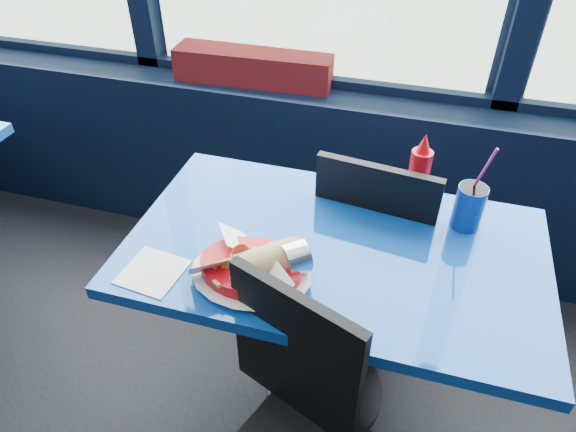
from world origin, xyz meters
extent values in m
cube|color=black|center=(0.00, 2.87, 0.40)|extent=(5.00, 0.26, 0.80)
cube|color=black|center=(0.00, 2.95, 0.81)|extent=(4.80, 0.08, 0.06)
cylinder|color=black|center=(0.30, 2.00, 0.01)|extent=(0.44, 0.44, 0.03)
cylinder|color=black|center=(0.30, 2.00, 0.34)|extent=(0.12, 0.12, 0.68)
cube|color=#0D4096|center=(0.30, 2.00, 0.73)|extent=(1.20, 0.70, 0.04)
cube|color=black|center=(0.28, 1.66, 0.67)|extent=(0.37, 0.17, 0.44)
cylinder|color=black|center=(0.25, 1.70, 0.21)|extent=(0.02, 0.02, 0.41)
cube|color=black|center=(0.36, 2.40, 0.44)|extent=(0.46, 0.46, 0.04)
cube|color=black|center=(0.38, 2.21, 0.68)|extent=(0.39, 0.08, 0.45)
cylinder|color=black|center=(0.55, 2.55, 0.21)|extent=(0.02, 0.02, 0.42)
cylinder|color=black|center=(0.51, 2.20, 0.21)|extent=(0.02, 0.02, 0.42)
cylinder|color=black|center=(0.21, 2.60, 0.21)|extent=(0.02, 0.02, 0.42)
cylinder|color=black|center=(0.16, 2.25, 0.21)|extent=(0.02, 0.02, 0.42)
cube|color=maroon|center=(-0.26, 2.90, 0.87)|extent=(0.69, 0.20, 0.14)
cylinder|color=red|center=(0.11, 1.81, 0.78)|extent=(0.34, 0.34, 0.05)
cylinder|color=white|center=(0.11, 1.81, 0.76)|extent=(0.33, 0.33, 0.00)
cylinder|color=silver|center=(0.22, 1.85, 0.81)|extent=(0.11, 0.11, 0.09)
sphere|color=#53341C|center=(0.10, 1.79, 0.82)|extent=(0.06, 0.06, 0.06)
cylinder|color=red|center=(0.09, 1.80, 0.84)|extent=(0.07, 0.07, 0.01)
cylinder|color=red|center=(0.50, 2.28, 0.84)|extent=(0.07, 0.07, 0.19)
cone|color=red|center=(0.50, 2.28, 0.97)|extent=(0.04, 0.04, 0.06)
cylinder|color=navy|center=(0.66, 2.20, 0.82)|extent=(0.09, 0.09, 0.14)
cylinder|color=black|center=(0.66, 2.20, 0.89)|extent=(0.08, 0.08, 0.01)
cylinder|color=#DD2E76|center=(0.67, 2.19, 0.95)|extent=(0.04, 0.06, 0.19)
cube|color=white|center=(-0.16, 1.75, 0.75)|extent=(0.17, 0.17, 0.00)
camera|label=1|loc=(0.48, 0.90, 1.75)|focal=32.00mm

